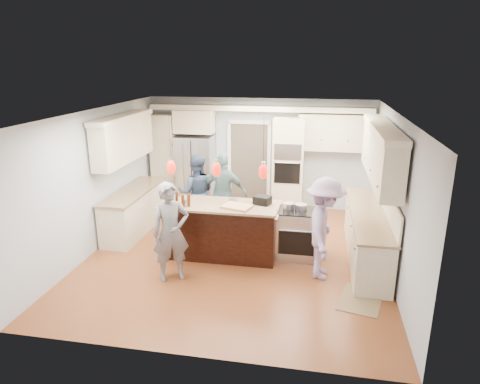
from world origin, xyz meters
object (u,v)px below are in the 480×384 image
object	(u,v)px
kitchen_island	(225,229)
person_bar_end	(171,232)
island_range	(299,234)
person_far_left	(197,193)
refrigerator	(196,172)

from	to	relation	value
kitchen_island	person_bar_end	size ratio (longest dim) A/B	1.24
island_range	person_bar_end	distance (m)	2.44
kitchen_island	person_far_left	distance (m)	1.41
island_range	person_bar_end	world-z (taller)	person_bar_end
person_bar_end	person_far_left	world-z (taller)	person_bar_end
kitchen_island	person_bar_end	xyz separation A→B (m)	(-0.65, -1.17, 0.36)
island_range	person_bar_end	bearing A→B (deg)	-148.75
refrigerator	kitchen_island	bearing A→B (deg)	-63.08
refrigerator	island_range	distance (m)	3.71
island_range	person_far_left	xyz separation A→B (m)	(-2.26, 0.99, 0.38)
kitchen_island	island_range	bearing A→B (deg)	3.07
kitchen_island	island_range	distance (m)	1.41
refrigerator	person_far_left	xyz separation A→B (m)	(0.45, -1.50, -0.07)
refrigerator	person_bar_end	xyz separation A→B (m)	(0.65, -3.74, -0.05)
person_bar_end	kitchen_island	bearing A→B (deg)	31.99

